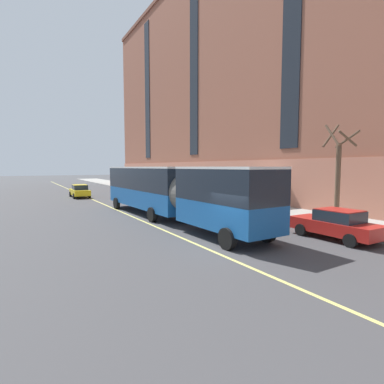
# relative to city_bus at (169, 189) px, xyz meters

# --- Properties ---
(ground_plane) EXTENTS (260.00, 260.00, 0.00)m
(ground_plane) POSITION_rel_city_bus_xyz_m (-0.42, -8.07, -2.15)
(ground_plane) COLOR #424244
(sidewalk) EXTENTS (5.85, 160.00, 0.15)m
(sidewalk) POSITION_rel_city_bus_xyz_m (9.05, -5.07, -2.08)
(sidewalk) COLOR #9E9B93
(sidewalk) RESTS_ON ground
(city_bus) EXTENTS (3.38, 18.74, 3.73)m
(city_bus) POSITION_rel_city_bus_xyz_m (0.00, 0.00, 0.00)
(city_bus) COLOR #19569E
(city_bus) RESTS_ON ground
(parked_car_black_0) EXTENTS (2.03, 4.45, 1.56)m
(parked_car_black_0) POSITION_rel_city_bus_xyz_m (4.86, -2.35, -1.37)
(parked_car_black_0) COLOR black
(parked_car_black_0) RESTS_ON ground
(parked_car_red_1) EXTENTS (1.98, 4.49, 1.56)m
(parked_car_red_1) POSITION_rel_city_bus_xyz_m (5.01, -9.26, -1.37)
(parked_car_red_1) COLOR #B21E19
(parked_car_red_1) RESTS_ON ground
(parked_car_green_3) EXTENTS (2.02, 4.67, 1.56)m
(parked_car_green_3) POSITION_rel_city_bus_xyz_m (4.93, 23.96, -1.37)
(parked_car_green_3) COLOR #23603D
(parked_car_green_3) RESTS_ON ground
(taxi_cab) EXTENTS (1.97, 4.61, 1.56)m
(taxi_cab) POSITION_rel_city_bus_xyz_m (-2.52, 19.51, -1.37)
(taxi_cab) COLOR yellow
(taxi_cab) RESTS_ON ground
(street_tree_mid_block) EXTENTS (1.83, 1.77, 6.44)m
(street_tree_mid_block) POSITION_rel_city_bus_xyz_m (9.32, -6.38, 1.22)
(street_tree_mid_block) COLOR brown
(street_tree_mid_block) RESTS_ON sidewalk
(fire_hydrant) EXTENTS (0.42, 0.24, 0.72)m
(fire_hydrant) POSITION_rel_city_bus_xyz_m (6.62, 17.29, -1.66)
(fire_hydrant) COLOR red
(fire_hydrant) RESTS_ON sidewalk
(lane_centerline) EXTENTS (0.16, 140.00, 0.01)m
(lane_centerline) POSITION_rel_city_bus_xyz_m (-1.70, -5.07, -2.15)
(lane_centerline) COLOR #E0D66B
(lane_centerline) RESTS_ON ground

